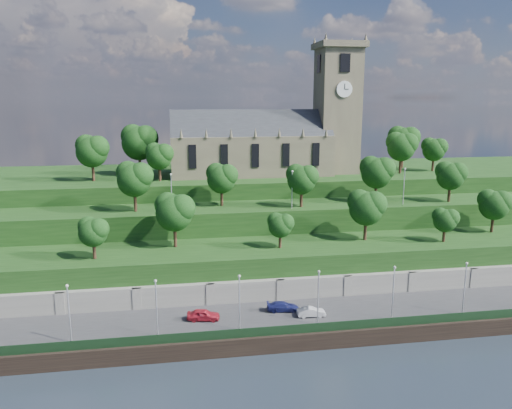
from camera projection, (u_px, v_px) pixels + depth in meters
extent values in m
plane|color=black|center=(338.00, 348.00, 61.85)|extent=(320.00, 320.00, 0.00)
cube|color=#2D2D30|center=(324.00, 319.00, 67.43)|extent=(160.00, 12.00, 2.00)
cube|color=black|center=(339.00, 340.00, 61.57)|extent=(160.00, 0.50, 2.20)
cube|color=black|center=(337.00, 326.00, 61.88)|extent=(160.00, 0.10, 1.20)
cube|color=slate|center=(313.00, 292.00, 72.90)|extent=(160.00, 2.00, 5.00)
cube|color=slate|center=(61.00, 310.00, 66.67)|extent=(1.20, 0.60, 5.00)
cube|color=slate|center=(137.00, 306.00, 68.23)|extent=(1.20, 0.60, 5.00)
cube|color=slate|center=(210.00, 301.00, 69.79)|extent=(1.20, 0.60, 5.00)
cube|color=slate|center=(280.00, 296.00, 71.35)|extent=(1.20, 0.60, 5.00)
cube|color=slate|center=(347.00, 292.00, 72.91)|extent=(1.20, 0.60, 5.00)
cube|color=slate|center=(411.00, 288.00, 74.47)|extent=(1.20, 0.60, 5.00)
cube|color=slate|center=(473.00, 284.00, 76.03)|extent=(1.20, 0.60, 5.00)
cube|color=#163612|center=(303.00, 269.00, 78.38)|extent=(160.00, 12.00, 8.00)
cube|color=#163612|center=(287.00, 238.00, 88.58)|extent=(160.00, 10.00, 12.00)
cube|color=#163612|center=(266.00, 205.00, 108.53)|extent=(160.00, 32.00, 15.00)
cube|color=brown|center=(251.00, 155.00, 101.64)|extent=(32.00, 12.00, 8.00)
cube|color=#22252A|center=(251.00, 135.00, 100.80)|extent=(32.00, 10.18, 10.18)
cone|color=brown|center=(181.00, 133.00, 92.63)|extent=(0.70, 0.70, 1.80)
cone|color=brown|center=(206.00, 133.00, 93.36)|extent=(0.70, 0.70, 1.80)
cone|color=brown|center=(231.00, 133.00, 94.09)|extent=(0.70, 0.70, 1.80)
cone|color=brown|center=(255.00, 132.00, 94.82)|extent=(0.70, 0.70, 1.80)
cone|color=brown|center=(279.00, 132.00, 95.55)|extent=(0.70, 0.70, 1.80)
cone|color=brown|center=(303.00, 132.00, 96.27)|extent=(0.70, 0.70, 1.80)
cone|color=brown|center=(326.00, 132.00, 97.00)|extent=(0.70, 0.70, 1.80)
cube|color=black|center=(193.00, 157.00, 93.79)|extent=(1.40, 0.25, 4.50)
cube|color=black|center=(224.00, 156.00, 94.73)|extent=(1.40, 0.25, 4.50)
cube|color=black|center=(255.00, 156.00, 95.66)|extent=(1.40, 0.25, 4.50)
cube|color=black|center=(286.00, 155.00, 96.60)|extent=(1.40, 0.25, 4.50)
cube|color=black|center=(316.00, 154.00, 97.54)|extent=(1.40, 0.25, 4.50)
cube|color=brown|center=(337.00, 112.00, 102.66)|extent=(8.00, 8.00, 25.00)
cube|color=brown|center=(339.00, 46.00, 99.92)|extent=(9.20, 9.20, 1.20)
cone|color=brown|center=(326.00, 37.00, 95.18)|extent=(0.80, 0.80, 1.60)
cone|color=brown|center=(315.00, 41.00, 102.90)|extent=(0.80, 0.80, 1.60)
cone|color=brown|center=(366.00, 37.00, 96.43)|extent=(0.80, 0.80, 1.60)
cone|color=brown|center=(352.00, 42.00, 104.15)|extent=(0.80, 0.80, 1.60)
cube|color=black|center=(345.00, 63.00, 96.73)|extent=(2.00, 0.25, 3.50)
cube|color=black|center=(332.00, 65.00, 104.61)|extent=(2.00, 0.25, 3.50)
cube|color=black|center=(319.00, 64.00, 100.03)|extent=(0.25, 2.00, 3.50)
cube|color=black|center=(358.00, 64.00, 101.31)|extent=(0.25, 2.00, 3.50)
cylinder|color=white|center=(344.00, 89.00, 97.74)|extent=(3.20, 0.30, 3.20)
cylinder|color=white|center=(357.00, 90.00, 102.36)|extent=(0.30, 3.20, 3.20)
cube|color=black|center=(345.00, 87.00, 97.46)|extent=(0.12, 0.05, 1.10)
cube|color=black|center=(347.00, 89.00, 97.63)|extent=(0.80, 0.05, 0.12)
cylinder|color=black|center=(94.00, 250.00, 70.51)|extent=(0.48, 0.48, 2.61)
sphere|color=black|center=(93.00, 233.00, 69.98)|extent=(4.06, 4.06, 4.06)
sphere|color=black|center=(98.00, 229.00, 69.58)|extent=(3.04, 3.04, 3.04)
sphere|color=black|center=(88.00, 226.00, 70.19)|extent=(2.84, 2.84, 2.84)
cylinder|color=black|center=(175.00, 235.00, 76.03)|extent=(0.52, 0.52, 3.61)
sphere|color=black|center=(174.00, 213.00, 75.30)|extent=(5.62, 5.62, 5.62)
sphere|color=black|center=(182.00, 208.00, 74.75)|extent=(4.22, 4.22, 4.22)
sphere|color=black|center=(167.00, 205.00, 75.59)|extent=(3.93, 3.93, 3.93)
cylinder|color=black|center=(280.00, 240.00, 75.73)|extent=(0.46, 0.46, 2.33)
sphere|color=black|center=(280.00, 226.00, 75.25)|extent=(3.63, 3.63, 3.63)
sphere|color=black|center=(285.00, 223.00, 74.90)|extent=(2.72, 2.72, 2.72)
sphere|color=black|center=(276.00, 221.00, 75.44)|extent=(2.54, 2.54, 2.54)
cylinder|color=black|center=(365.00, 229.00, 79.77)|extent=(0.52, 0.52, 3.51)
sphere|color=black|center=(366.00, 209.00, 79.06)|extent=(5.46, 5.46, 5.46)
sphere|color=black|center=(374.00, 204.00, 78.53)|extent=(4.09, 4.09, 4.09)
sphere|color=black|center=(359.00, 201.00, 79.34)|extent=(3.82, 3.82, 3.82)
cylinder|color=black|center=(444.00, 234.00, 78.86)|extent=(0.46, 0.46, 2.34)
sphere|color=black|center=(445.00, 221.00, 78.39)|extent=(3.64, 3.64, 3.64)
sphere|color=black|center=(451.00, 218.00, 78.04)|extent=(2.73, 2.73, 2.73)
sphere|color=black|center=(440.00, 216.00, 78.58)|extent=(2.55, 2.55, 2.55)
cylinder|color=black|center=(492.00, 223.00, 84.36)|extent=(0.50, 0.50, 3.16)
sphere|color=black|center=(494.00, 205.00, 83.72)|extent=(4.91, 4.91, 4.91)
sphere|color=black|center=(502.00, 202.00, 83.25)|extent=(3.69, 3.69, 3.69)
sphere|color=black|center=(488.00, 199.00, 83.98)|extent=(3.44, 3.44, 3.44)
cylinder|color=black|center=(135.00, 201.00, 81.93)|extent=(0.52, 0.52, 3.58)
sphere|color=black|center=(134.00, 180.00, 81.20)|extent=(5.57, 5.57, 5.57)
sphere|color=black|center=(141.00, 175.00, 80.66)|extent=(4.18, 4.18, 4.18)
sphere|color=black|center=(128.00, 173.00, 81.49)|extent=(3.90, 3.90, 3.90)
cylinder|color=black|center=(222.00, 197.00, 86.15)|extent=(0.50, 0.50, 3.20)
sphere|color=black|center=(221.00, 179.00, 85.51)|extent=(4.98, 4.98, 4.98)
sphere|color=black|center=(227.00, 175.00, 85.02)|extent=(3.74, 3.74, 3.74)
sphere|color=black|center=(216.00, 173.00, 85.76)|extent=(3.49, 3.49, 3.49)
cylinder|color=black|center=(301.00, 198.00, 85.35)|extent=(0.50, 0.50, 3.18)
sphere|color=black|center=(302.00, 180.00, 84.71)|extent=(4.94, 4.94, 4.94)
sphere|color=black|center=(308.00, 176.00, 84.23)|extent=(3.71, 3.71, 3.71)
sphere|color=black|center=(296.00, 174.00, 84.96)|extent=(3.46, 3.46, 3.46)
cylinder|color=black|center=(376.00, 192.00, 89.47)|extent=(0.52, 0.52, 3.55)
sphere|color=black|center=(377.00, 173.00, 88.75)|extent=(5.53, 5.53, 5.53)
sphere|color=black|center=(384.00, 169.00, 88.21)|extent=(4.14, 4.14, 4.14)
sphere|color=black|center=(370.00, 167.00, 89.03)|extent=(3.87, 3.87, 3.87)
cylinder|color=black|center=(449.00, 193.00, 89.63)|extent=(0.50, 0.50, 3.14)
sphere|color=black|center=(451.00, 176.00, 88.99)|extent=(4.89, 4.89, 4.89)
sphere|color=black|center=(457.00, 173.00, 88.52)|extent=(3.67, 3.67, 3.67)
sphere|color=black|center=(445.00, 171.00, 89.24)|extent=(3.42, 3.42, 3.42)
cylinder|color=black|center=(93.00, 171.00, 93.46)|extent=(0.53, 0.53, 3.75)
sphere|color=black|center=(92.00, 152.00, 92.70)|extent=(5.83, 5.83, 5.83)
sphere|color=black|center=(98.00, 147.00, 92.13)|extent=(4.37, 4.37, 4.37)
sphere|color=black|center=(86.00, 145.00, 93.00)|extent=(4.08, 4.08, 4.08)
cylinder|color=black|center=(140.00, 164.00, 100.47)|extent=(0.56, 0.56, 4.40)
sphere|color=black|center=(139.00, 143.00, 99.57)|extent=(6.84, 6.84, 6.84)
sphere|color=black|center=(146.00, 138.00, 98.91)|extent=(5.13, 5.13, 5.13)
sphere|color=black|center=(133.00, 136.00, 99.92)|extent=(4.79, 4.79, 4.79)
cylinder|color=black|center=(160.00, 173.00, 93.52)|extent=(0.50, 0.50, 3.10)
sphere|color=black|center=(159.00, 157.00, 92.89)|extent=(4.83, 4.83, 4.83)
sphere|color=black|center=(164.00, 153.00, 92.42)|extent=(3.62, 3.62, 3.62)
sphere|color=black|center=(154.00, 152.00, 93.14)|extent=(3.38, 3.38, 3.38)
cylinder|color=black|center=(400.00, 165.00, 103.02)|extent=(0.52, 0.52, 3.67)
sphere|color=black|center=(401.00, 147.00, 102.28)|extent=(5.71, 5.71, 5.71)
sphere|color=black|center=(408.00, 143.00, 101.72)|extent=(4.28, 4.28, 4.28)
sphere|color=black|center=(396.00, 142.00, 102.57)|extent=(4.00, 4.00, 4.00)
cylinder|color=black|center=(402.00, 159.00, 111.36)|extent=(0.54, 0.54, 3.99)
sphere|color=black|center=(403.00, 141.00, 110.55)|extent=(6.21, 6.21, 6.21)
sphere|color=black|center=(410.00, 137.00, 109.95)|extent=(4.66, 4.66, 4.66)
sphere|color=black|center=(397.00, 136.00, 110.87)|extent=(4.35, 4.35, 4.35)
cylinder|color=black|center=(433.00, 164.00, 106.31)|extent=(0.50, 0.50, 3.07)
sphere|color=black|center=(434.00, 150.00, 105.69)|extent=(4.78, 4.78, 4.78)
sphere|color=black|center=(439.00, 147.00, 105.23)|extent=(3.59, 3.59, 3.59)
sphere|color=black|center=(429.00, 145.00, 105.94)|extent=(3.35, 3.35, 3.35)
cylinder|color=#B2B2B7|center=(69.00, 315.00, 58.11)|extent=(0.16, 0.16, 7.05)
sphere|color=silver|center=(67.00, 286.00, 57.34)|extent=(0.36, 0.36, 0.36)
cylinder|color=#B2B2B7|center=(157.00, 310.00, 59.67)|extent=(0.16, 0.16, 7.05)
sphere|color=silver|center=(155.00, 281.00, 58.90)|extent=(0.36, 0.36, 0.36)
cylinder|color=#B2B2B7|center=(239.00, 304.00, 61.23)|extent=(0.16, 0.16, 7.05)
sphere|color=silver|center=(239.00, 276.00, 60.46)|extent=(0.36, 0.36, 0.36)
cylinder|color=#B2B2B7|center=(318.00, 299.00, 62.79)|extent=(0.16, 0.16, 7.05)
sphere|color=silver|center=(319.00, 272.00, 62.02)|extent=(0.36, 0.36, 0.36)
cylinder|color=#B2B2B7|center=(393.00, 294.00, 64.35)|extent=(0.16, 0.16, 7.05)
sphere|color=silver|center=(395.00, 267.00, 63.58)|extent=(0.36, 0.36, 0.36)
cylinder|color=#B2B2B7|center=(464.00, 290.00, 65.91)|extent=(0.16, 0.16, 7.05)
sphere|color=silver|center=(467.00, 263.00, 65.15)|extent=(0.36, 0.36, 0.36)
cylinder|color=#B2B2B7|center=(172.00, 194.00, 80.65)|extent=(0.16, 0.16, 6.21)
sphere|color=silver|center=(171.00, 174.00, 79.98)|extent=(0.36, 0.36, 0.36)
cylinder|color=#B2B2B7|center=(292.00, 190.00, 83.77)|extent=(0.16, 0.16, 6.21)
sphere|color=silver|center=(292.00, 171.00, 83.10)|extent=(0.36, 0.36, 0.36)
cylinder|color=#B2B2B7|center=(404.00, 187.00, 86.90)|extent=(0.16, 0.16, 6.21)
sphere|color=silver|center=(405.00, 169.00, 86.22)|extent=(0.36, 0.36, 0.36)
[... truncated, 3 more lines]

